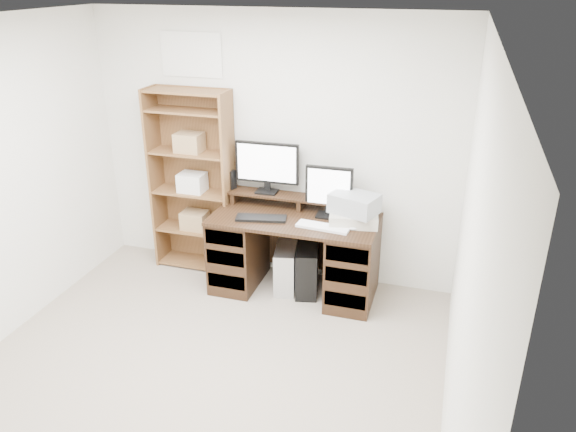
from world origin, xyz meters
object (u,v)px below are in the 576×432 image
at_px(desk, 295,253).
at_px(monitor_small, 329,190).
at_px(bookshelf, 193,180).
at_px(tower_black, 307,268).
at_px(monitor_wide, 267,165).
at_px(tower_silver, 286,268).
at_px(printer, 354,218).

height_order(desk, monitor_small, monitor_small).
bearing_deg(bookshelf, tower_black, -8.73).
bearing_deg(monitor_wide, monitor_small, -12.24).
bearing_deg(monitor_wide, bookshelf, -179.77).
distance_m(desk, tower_silver, 0.20).
bearing_deg(desk, printer, 2.44).
distance_m(monitor_wide, monitor_small, 0.64).
xyz_separation_m(tower_black, bookshelf, (-1.21, 0.19, 0.69)).
bearing_deg(tower_silver, monitor_wide, 126.81).
xyz_separation_m(monitor_wide, monitor_small, (0.62, -0.12, -0.14)).
bearing_deg(tower_black, desk, -178.76).
bearing_deg(tower_black, tower_silver, 171.42).
distance_m(tower_black, bookshelf, 1.40).
bearing_deg(bookshelf, monitor_wide, 1.84).
distance_m(monitor_small, tower_black, 0.80).
relative_size(tower_black, bookshelf, 0.27).
relative_size(desk, tower_silver, 3.55).
height_order(desk, bookshelf, bookshelf).
bearing_deg(bookshelf, monitor_small, -3.82).
height_order(monitor_small, printer, monitor_small).
bearing_deg(monitor_wide, desk, -36.62).
bearing_deg(tower_black, printer, -13.04).
bearing_deg(monitor_small, printer, -22.56).
xyz_separation_m(desk, tower_silver, (-0.09, 0.01, -0.18)).
bearing_deg(desk, bookshelf, 168.97).
height_order(monitor_wide, tower_black, monitor_wide).
relative_size(monitor_small, tower_black, 0.95).
bearing_deg(bookshelf, printer, -6.70).
bearing_deg(printer, tower_silver, 170.78).
xyz_separation_m(desk, monitor_small, (0.28, 0.12, 0.61)).
height_order(monitor_wide, printer, monitor_wide).
bearing_deg(printer, bookshelf, 163.31).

